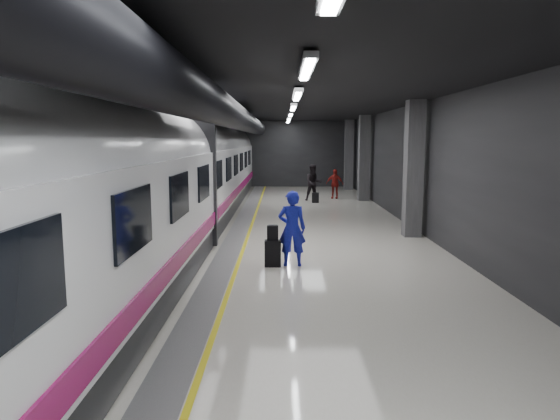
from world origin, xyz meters
TOP-DOWN VIEW (x-y plane):
  - ground at (0.00, 0.00)m, footprint 40.00×40.00m
  - platform_hall at (-0.29, 0.96)m, footprint 10.02×40.02m
  - train at (-3.25, -0.00)m, footprint 3.05×38.00m
  - traveler_main at (0.45, -1.99)m, footprint 0.72×0.48m
  - suitcase_main at (-0.04, -2.08)m, footprint 0.42×0.27m
  - shoulder_bag at (-0.04, -2.06)m, footprint 0.29×0.15m
  - traveler_far_a at (1.88, 11.75)m, footprint 1.04×0.86m
  - traveler_far_b at (3.12, 12.92)m, footprint 1.02×0.61m
  - suitcase_far at (1.93, 10.99)m, footprint 0.38×0.27m

SIDE VIEW (x-z plane):
  - ground at x=0.00m, z-range 0.00..0.00m
  - suitcase_far at x=1.93m, z-range 0.00..0.52m
  - suitcase_main at x=-0.04m, z-range 0.00..0.68m
  - traveler_far_b at x=3.12m, z-range 0.00..1.62m
  - shoulder_bag at x=-0.04m, z-range 0.68..1.05m
  - traveler_far_a at x=1.88m, z-range 0.00..1.93m
  - traveler_main at x=0.45m, z-range 0.00..1.94m
  - train at x=-3.25m, z-range 0.04..4.09m
  - platform_hall at x=-0.29m, z-range 1.28..5.79m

